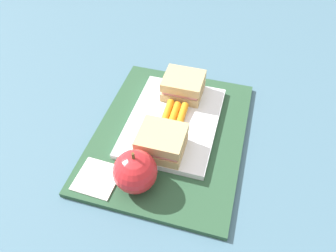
{
  "coord_description": "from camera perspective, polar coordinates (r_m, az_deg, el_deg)",
  "views": [
    {
      "loc": [
        0.4,
        0.11,
        0.48
      ],
      "look_at": [
        0.01,
        0.0,
        0.04
      ],
      "focal_mm": 34.99,
      "sensor_mm": 36.0,
      "label": 1
    }
  ],
  "objects": [
    {
      "name": "ground_plane",
      "position": [
        0.64,
        0.31,
        -1.75
      ],
      "size": [
        2.4,
        2.4,
        0.0
      ],
      "primitive_type": "plane",
      "color": "#42667A"
    },
    {
      "name": "lunchbag_mat",
      "position": [
        0.63,
        0.31,
        -1.46
      ],
      "size": [
        0.36,
        0.28,
        0.01
      ],
      "primitive_type": "cube",
      "color": "#284C33",
      "rests_on": "ground_plane"
    },
    {
      "name": "food_tray",
      "position": [
        0.64,
        0.91,
        0.8
      ],
      "size": [
        0.23,
        0.17,
        0.01
      ],
      "primitive_type": "cube",
      "color": "white",
      "rests_on": "lunchbag_mat"
    },
    {
      "name": "sandwich_half_left",
      "position": [
        0.68,
        2.68,
        7.04
      ],
      "size": [
        0.07,
        0.08,
        0.04
      ],
      "color": "tan",
      "rests_on": "food_tray"
    },
    {
      "name": "sandwich_half_right",
      "position": [
        0.57,
        -1.11,
        -2.74
      ],
      "size": [
        0.07,
        0.08,
        0.04
      ],
      "color": "tan",
      "rests_on": "food_tray"
    },
    {
      "name": "carrot_sticks_bundle",
      "position": [
        0.63,
        0.92,
        1.53
      ],
      "size": [
        0.08,
        0.04,
        0.02
      ],
      "color": "orange",
      "rests_on": "food_tray"
    },
    {
      "name": "apple",
      "position": [
        0.53,
        -5.74,
        -7.9
      ],
      "size": [
        0.07,
        0.07,
        0.08
      ],
      "color": "red",
      "rests_on": "lunchbag_mat"
    },
    {
      "name": "paper_napkin",
      "position": [
        0.58,
        -12.22,
        -8.86
      ],
      "size": [
        0.07,
        0.07,
        0.0
      ],
      "primitive_type": "cube",
      "rotation": [
        0.0,
        0.0,
        -0.04
      ],
      "color": "white",
      "rests_on": "lunchbag_mat"
    }
  ]
}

